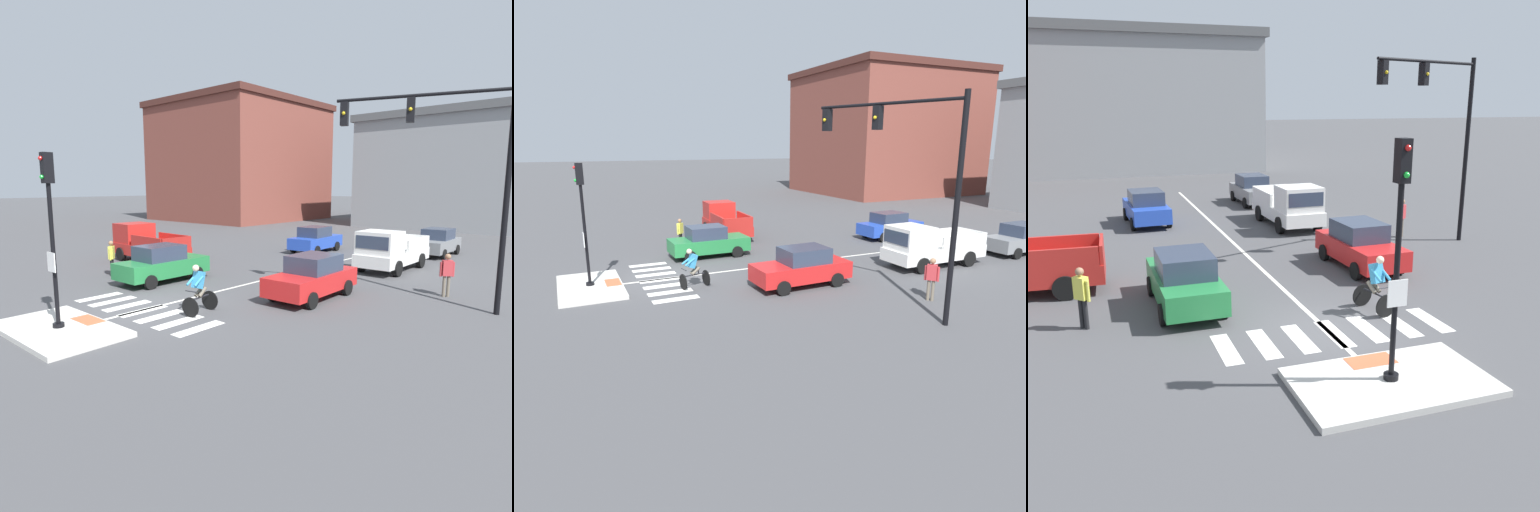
{
  "view_description": "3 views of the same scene",
  "coord_description": "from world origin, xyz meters",
  "views": [
    {
      "loc": [
        12.38,
        -8.64,
        4.21
      ],
      "look_at": [
        1.19,
        4.2,
        1.47
      ],
      "focal_mm": 30.77,
      "sensor_mm": 36.0,
      "label": 1
    },
    {
      "loc": [
        19.47,
        -4.12,
        5.83
      ],
      "look_at": [
        1.21,
        4.48,
        0.86
      ],
      "focal_mm": 32.01,
      "sensor_mm": 36.0,
      "label": 2
    },
    {
      "loc": [
        -5.66,
        -12.58,
        5.81
      ],
      "look_at": [
        0.26,
        4.36,
        0.83
      ],
      "focal_mm": 39.69,
      "sensor_mm": 36.0,
      "label": 3
    }
  ],
  "objects": [
    {
      "name": "crosswalk_stripe_e",
      "position": [
        0.95,
        -0.3,
        0.0
      ],
      "size": [
        0.44,
        1.8,
        0.01
      ],
      "primitive_type": "cube",
      "color": "silver",
      "rests_on": "ground"
    },
    {
      "name": "crosswalk_stripe_d",
      "position": [
        0.0,
        -0.3,
        0.0
      ],
      "size": [
        0.44,
        1.8,
        0.01
      ],
      "primitive_type": "cube",
      "color": "silver",
      "rests_on": "ground"
    },
    {
      "name": "car_red_eastbound_mid",
      "position": [
        3.33,
        4.95,
        0.81
      ],
      "size": [
        1.93,
        4.14,
        1.64
      ],
      "color": "red",
      "rests_on": "ground"
    },
    {
      "name": "car_grey_eastbound_distant",
      "position": [
        3.3,
        18.57,
        0.81
      ],
      "size": [
        1.9,
        4.13,
        1.64
      ],
      "color": "slate",
      "rests_on": "ground"
    },
    {
      "name": "pickup_truck_white_eastbound_far",
      "position": [
        3.21,
        11.95,
        0.98
      ],
      "size": [
        2.12,
        5.13,
        2.08
      ],
      "color": "white",
      "rests_on": "ground"
    },
    {
      "name": "traffic_light_mast",
      "position": [
        7.62,
        6.62,
        5.11
      ],
      "size": [
        5.32,
        2.01,
        7.4
      ],
      "color": "black",
      "rests_on": "ground"
    },
    {
      "name": "car_green_westbound_near",
      "position": [
        -3.25,
        2.97,
        0.81
      ],
      "size": [
        1.88,
        4.12,
        1.64
      ],
      "color": "#237A3D",
      "rests_on": "ground"
    },
    {
      "name": "car_blue_westbound_distant",
      "position": [
        -3.09,
        14.9,
        0.81
      ],
      "size": [
        2.01,
        4.19,
        1.64
      ],
      "color": "#2347B7",
      "rests_on": "ground"
    },
    {
      "name": "lane_centre_line",
      "position": [
        -0.08,
        10.0,
        0.0
      ],
      "size": [
        0.14,
        28.0,
        0.01
      ],
      "primitive_type": "cube",
      "color": "silver",
      "rests_on": "ground"
    },
    {
      "name": "pedestrian_at_curb_left",
      "position": [
        -6.05,
        2.19,
        0.98
      ],
      "size": [
        0.41,
        0.42,
        1.67
      ],
      "color": "black",
      "rests_on": "ground"
    },
    {
      "name": "tactile_pad_front",
      "position": [
        0.0,
        -2.28,
        0.15
      ],
      "size": [
        1.1,
        0.6,
        0.01
      ],
      "primitive_type": "cube",
      "color": "#DB5B38",
      "rests_on": "traffic_island"
    },
    {
      "name": "crosswalk_stripe_c",
      "position": [
        -0.95,
        -0.3,
        0.0
      ],
      "size": [
        0.44,
        1.8,
        0.01
      ],
      "primitive_type": "cube",
      "color": "silver",
      "rests_on": "ground"
    },
    {
      "name": "crosswalk_stripe_a",
      "position": [
        -2.85,
        -0.3,
        0.0
      ],
      "size": [
        0.44,
        1.8,
        0.01
      ],
      "primitive_type": "cube",
      "color": "silver",
      "rests_on": "ground"
    },
    {
      "name": "building_corner_right",
      "position": [
        -0.9,
        43.02,
        5.64
      ],
      "size": [
        19.42,
        21.61,
        11.24
      ],
      "color": "gray",
      "rests_on": "ground"
    },
    {
      "name": "crosswalk_stripe_g",
      "position": [
        2.85,
        -0.3,
        0.0
      ],
      "size": [
        0.44,
        1.8,
        0.01
      ],
      "primitive_type": "cube",
      "color": "silver",
      "rests_on": "ground"
    },
    {
      "name": "signal_pole",
      "position": [
        0.0,
        -3.19,
        3.13
      ],
      "size": [
        0.44,
        0.38,
        4.96
      ],
      "color": "black",
      "rests_on": "traffic_island"
    },
    {
      "name": "traffic_island",
      "position": [
        0.0,
        -3.18,
        0.07
      ],
      "size": [
        4.18,
        2.5,
        0.15
      ],
      "primitive_type": "cube",
      "color": "beige",
      "rests_on": "ground"
    },
    {
      "name": "cyclist",
      "position": [
        1.71,
        0.73,
        0.87
      ],
      "size": [
        0.85,
        1.19,
        1.68
      ],
      "color": "black",
      "rests_on": "ground"
    },
    {
      "name": "crosswalk_stripe_f",
      "position": [
        1.9,
        -0.3,
        0.0
      ],
      "size": [
        0.44,
        1.8,
        0.01
      ],
      "primitive_type": "cube",
      "color": "silver",
      "rests_on": "ground"
    },
    {
      "name": "pedestrian_waiting_far_side",
      "position": [
        7.11,
        8.47,
        0.98
      ],
      "size": [
        0.46,
        0.39,
        1.67
      ],
      "color": "#6B6051",
      "rests_on": "ground"
    },
    {
      "name": "ground_plane",
      "position": [
        0.0,
        0.0,
        0.0
      ],
      "size": [
        300.0,
        300.0,
        0.0
      ],
      "primitive_type": "plane",
      "color": "#474749"
    },
    {
      "name": "crosswalk_stripe_b",
      "position": [
        -1.9,
        -0.3,
        0.0
      ],
      "size": [
        0.44,
        1.8,
        0.01
      ],
      "primitive_type": "cube",
      "color": "silver",
      "rests_on": "ground"
    }
  ]
}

